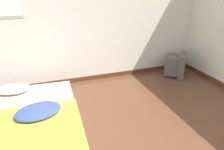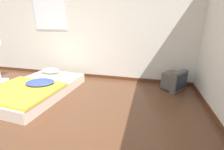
{
  "view_description": "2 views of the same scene",
  "coord_description": "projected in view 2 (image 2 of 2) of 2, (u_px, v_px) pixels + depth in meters",
  "views": [
    {
      "loc": [
        -0.53,
        -1.41,
        1.89
      ],
      "look_at": [
        0.65,
        1.88,
        0.4
      ],
      "focal_mm": 35.0,
      "sensor_mm": 36.0,
      "label": 1
    },
    {
      "loc": [
        1.66,
        -1.31,
        1.53
      ],
      "look_at": [
        0.89,
        1.71,
        0.46
      ],
      "focal_mm": 24.0,
      "sensor_mm": 36.0,
      "label": 2
    }
  ],
  "objects": [
    {
      "name": "crt_tv",
      "position": [
        174.0,
        81.0,
        3.6
      ],
      "size": [
        0.61,
        0.62,
        0.49
      ],
      "color": "#56514C",
      "rests_on": "ground_plane"
    },
    {
      "name": "ground_plane",
      "position": [
        20.0,
        140.0,
        2.09
      ],
      "size": [
        20.0,
        20.0,
        0.0
      ],
      "primitive_type": "plane",
      "color": "brown"
    },
    {
      "name": "mattress_bed",
      "position": [
        36.0,
        88.0,
        3.41
      ],
      "size": [
        1.49,
        2.1,
        0.37
      ],
      "color": "beige",
      "rests_on": "ground_plane"
    },
    {
      "name": "wall_back",
      "position": [
        89.0,
        33.0,
        4.16
      ],
      "size": [
        8.02,
        0.08,
        2.6
      ],
      "color": "silver",
      "rests_on": "ground_plane"
    }
  ]
}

